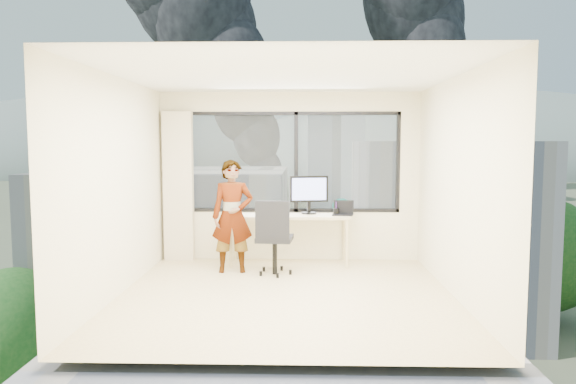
{
  "coord_description": "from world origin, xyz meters",
  "views": [
    {
      "loc": [
        0.19,
        -6.15,
        1.81
      ],
      "look_at": [
        0.0,
        1.0,
        1.15
      ],
      "focal_mm": 32.7,
      "sensor_mm": 36.0,
      "label": 1
    }
  ],
  "objects_px": {
    "chair": "(275,236)",
    "game_console": "(272,210)",
    "person": "(232,216)",
    "laptop": "(343,209)",
    "monitor": "(309,194)",
    "handbag": "(341,206)",
    "desk": "(289,239)"
  },
  "relations": [
    {
      "from": "person",
      "to": "monitor",
      "type": "relative_size",
      "value": 2.71
    },
    {
      "from": "laptop",
      "to": "handbag",
      "type": "distance_m",
      "value": 0.29
    },
    {
      "from": "desk",
      "to": "chair",
      "type": "bearing_deg",
      "value": -105.86
    },
    {
      "from": "person",
      "to": "laptop",
      "type": "xyz_separation_m",
      "value": [
        1.59,
        0.47,
        0.05
      ]
    },
    {
      "from": "desk",
      "to": "chair",
      "type": "height_order",
      "value": "chair"
    },
    {
      "from": "laptop",
      "to": "person",
      "type": "bearing_deg",
      "value": -153.32
    },
    {
      "from": "desk",
      "to": "person",
      "type": "bearing_deg",
      "value": -146.56
    },
    {
      "from": "chair",
      "to": "laptop",
      "type": "height_order",
      "value": "chair"
    },
    {
      "from": "chair",
      "to": "game_console",
      "type": "bearing_deg",
      "value": 100.67
    },
    {
      "from": "laptop",
      "to": "desk",
      "type": "bearing_deg",
      "value": -173.46
    },
    {
      "from": "desk",
      "to": "person",
      "type": "height_order",
      "value": "person"
    },
    {
      "from": "person",
      "to": "laptop",
      "type": "relative_size",
      "value": 4.96
    },
    {
      "from": "desk",
      "to": "chair",
      "type": "xyz_separation_m",
      "value": [
        -0.18,
        -0.65,
        0.16
      ]
    },
    {
      "from": "desk",
      "to": "game_console",
      "type": "height_order",
      "value": "game_console"
    },
    {
      "from": "game_console",
      "to": "handbag",
      "type": "xyz_separation_m",
      "value": [
        1.07,
        -0.0,
        0.07
      ]
    },
    {
      "from": "desk",
      "to": "handbag",
      "type": "relative_size",
      "value": 6.33
    },
    {
      "from": "chair",
      "to": "monitor",
      "type": "relative_size",
      "value": 1.83
    },
    {
      "from": "person",
      "to": "laptop",
      "type": "distance_m",
      "value": 1.65
    },
    {
      "from": "monitor",
      "to": "desk",
      "type": "bearing_deg",
      "value": -169.65
    },
    {
      "from": "person",
      "to": "game_console",
      "type": "distance_m",
      "value": 0.92
    },
    {
      "from": "laptop",
      "to": "handbag",
      "type": "height_order",
      "value": "handbag"
    },
    {
      "from": "game_console",
      "to": "handbag",
      "type": "distance_m",
      "value": 1.07
    },
    {
      "from": "game_console",
      "to": "handbag",
      "type": "relative_size",
      "value": 1.13
    },
    {
      "from": "person",
      "to": "desk",
      "type": "bearing_deg",
      "value": 26.65
    },
    {
      "from": "chair",
      "to": "game_console",
      "type": "relative_size",
      "value": 3.33
    },
    {
      "from": "chair",
      "to": "monitor",
      "type": "xyz_separation_m",
      "value": [
        0.48,
        0.76,
        0.51
      ]
    },
    {
      "from": "chair",
      "to": "monitor",
      "type": "distance_m",
      "value": 1.03
    },
    {
      "from": "chair",
      "to": "person",
      "type": "relative_size",
      "value": 0.67
    },
    {
      "from": "handbag",
      "to": "game_console",
      "type": "bearing_deg",
      "value": -163.49
    },
    {
      "from": "person",
      "to": "laptop",
      "type": "height_order",
      "value": "person"
    },
    {
      "from": "monitor",
      "to": "game_console",
      "type": "height_order",
      "value": "monitor"
    },
    {
      "from": "game_console",
      "to": "laptop",
      "type": "relative_size",
      "value": 1.01
    }
  ]
}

